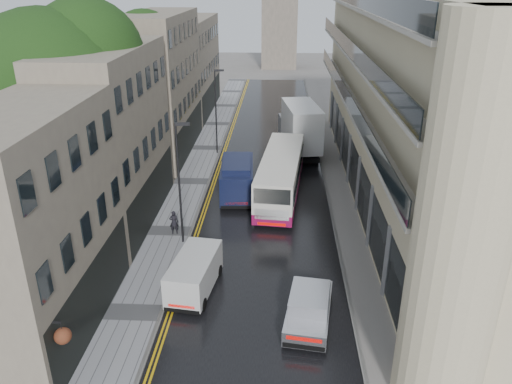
# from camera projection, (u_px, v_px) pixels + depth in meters

# --- Properties ---
(road) EXTENTS (9.00, 85.00, 0.02)m
(road) POSITION_uv_depth(u_px,v_px,m) (267.00, 184.00, 38.78)
(road) COLOR black
(road) RESTS_ON ground
(left_sidewalk) EXTENTS (2.70, 85.00, 0.12)m
(left_sidewalk) POSITION_uv_depth(u_px,v_px,m) (192.00, 182.00, 39.02)
(left_sidewalk) COLOR gray
(left_sidewalk) RESTS_ON ground
(right_sidewalk) EXTENTS (1.80, 85.00, 0.12)m
(right_sidewalk) POSITION_uv_depth(u_px,v_px,m) (337.00, 184.00, 38.51)
(right_sidewalk) COLOR slate
(right_sidewalk) RESTS_ON ground
(old_shop_row) EXTENTS (4.50, 56.00, 12.00)m
(old_shop_row) POSITION_uv_depth(u_px,v_px,m) (148.00, 99.00, 39.12)
(old_shop_row) COLOR gray
(old_shop_row) RESTS_ON ground
(modern_block) EXTENTS (8.00, 40.00, 14.00)m
(modern_block) POSITION_uv_depth(u_px,v_px,m) (417.00, 101.00, 34.15)
(modern_block) COLOR beige
(modern_block) RESTS_ON ground
(tree_near) EXTENTS (10.56, 10.56, 13.89)m
(tree_near) POSITION_uv_depth(u_px,v_px,m) (55.00, 120.00, 29.71)
(tree_near) COLOR black
(tree_near) RESTS_ON ground
(tree_far) EXTENTS (9.24, 9.24, 12.46)m
(tree_far) POSITION_uv_depth(u_px,v_px,m) (125.00, 88.00, 41.90)
(tree_far) COLOR black
(tree_far) RESTS_ON ground
(cream_bus) EXTENTS (3.62, 11.47, 3.08)m
(cream_bus) POSITION_uv_depth(u_px,v_px,m) (259.00, 192.00, 33.43)
(cream_bus) COLOR silver
(cream_bus) RESTS_ON road
(white_lorry) EXTENTS (3.96, 9.08, 4.61)m
(white_lorry) POSITION_uv_depth(u_px,v_px,m) (290.00, 135.00, 42.76)
(white_lorry) COLOR white
(white_lorry) RESTS_ON road
(silver_hatchback) EXTENTS (2.51, 4.58, 1.63)m
(silver_hatchback) POSITION_uv_depth(u_px,v_px,m) (285.00, 326.00, 21.72)
(silver_hatchback) COLOR silver
(silver_hatchback) RESTS_ON road
(white_van) EXTENTS (2.42, 4.53, 1.96)m
(white_van) POSITION_uv_depth(u_px,v_px,m) (168.00, 289.00, 24.00)
(white_van) COLOR silver
(white_van) RESTS_ON road
(navy_van) EXTENTS (2.60, 5.80, 2.90)m
(navy_van) POSITION_uv_depth(u_px,v_px,m) (221.00, 187.00, 34.35)
(navy_van) COLOR black
(navy_van) RESTS_ON road
(pedestrian) EXTENTS (0.60, 0.44, 1.54)m
(pedestrian) POSITION_uv_depth(u_px,v_px,m) (174.00, 222.00, 30.77)
(pedestrian) COLOR black
(pedestrian) RESTS_ON left_sidewalk
(lamp_post_near) EXTENTS (0.84, 0.30, 7.34)m
(lamp_post_near) POSITION_uv_depth(u_px,v_px,m) (179.00, 185.00, 28.65)
(lamp_post_near) COLOR black
(lamp_post_near) RESTS_ON left_sidewalk
(lamp_post_far) EXTENTS (0.85, 0.31, 7.42)m
(lamp_post_far) POSITION_uv_depth(u_px,v_px,m) (216.00, 113.00, 43.77)
(lamp_post_far) COLOR black
(lamp_post_far) RESTS_ON left_sidewalk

